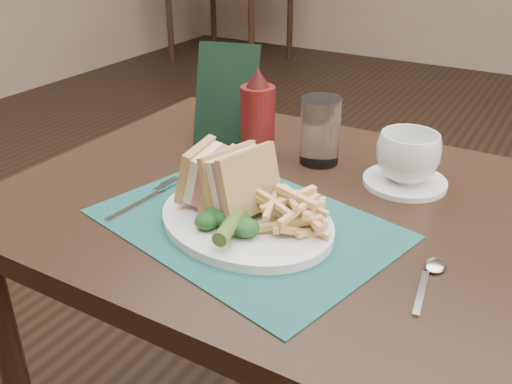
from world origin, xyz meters
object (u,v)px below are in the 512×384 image
table_main (270,354)px  placemat (246,224)px  coffee_cup (408,157)px  table_bg_left (231,15)px  ketchup_bottle (258,116)px  saucer (405,182)px  sandwich_half_b (232,177)px  plate (246,221)px  check_presenter (226,95)px  sandwich_half_a (195,172)px  drinking_glass (320,131)px

table_main → placemat: 0.39m
table_main → coffee_cup: size_ratio=8.03×
table_bg_left → ketchup_bottle: size_ratio=4.84×
placemat → saucer: 0.32m
table_bg_left → saucer: saucer is taller
sandwich_half_b → ketchup_bottle: 0.23m
table_bg_left → table_main: bearing=-56.0°
placemat → saucer: saucer is taller
coffee_cup → ketchup_bottle: (-0.28, -0.04, 0.04)m
coffee_cup → saucer: bearing=0.0°
saucer → plate: bearing=-121.8°
table_bg_left → check_presenter: bearing=-57.1°
plate → sandwich_half_b: size_ratio=2.73×
sandwich_half_a → plate: bearing=-15.0°
plate → sandwich_half_a: sandwich_half_a is taller
drinking_glass → placemat: bearing=-89.2°
saucer → check_presenter: bearing=178.2°
plate → sandwich_half_b: (-0.03, 0.01, 0.06)m
table_bg_left → drinking_glass: 3.87m
sandwich_half_a → drinking_glass: (0.10, 0.27, -0.00)m
sandwich_half_b → check_presenter: (-0.19, 0.27, 0.03)m
table_main → saucer: size_ratio=6.00×
sandwich_half_b → saucer: size_ratio=0.73×
saucer → drinking_glass: 0.19m
table_bg_left → drinking_glass: size_ratio=6.92×
coffee_cup → drinking_glass: bearing=176.1°
sandwich_half_a → placemat: bearing=-12.7°
ketchup_bottle → check_presenter: check_presenter is taller
sandwich_half_b → drinking_glass: bearing=100.1°
sandwich_half_a → check_presenter: (-0.12, 0.27, 0.04)m
saucer → check_presenter: 0.40m
coffee_cup → ketchup_bottle: 0.29m
table_bg_left → plate: size_ratio=3.00×
table_main → ketchup_bottle: ketchup_bottle is taller
saucer → sandwich_half_a: bearing=-136.0°
table_bg_left → saucer: (2.41, -3.14, 0.38)m
table_bg_left → placemat: 4.09m
table_main → placemat: bearing=-81.1°
table_main → ketchup_bottle: bearing=130.8°
table_bg_left → sandwich_half_a: 4.04m
sandwich_half_a → drinking_glass: size_ratio=0.74×
table_bg_left → placemat: placemat is taller
placemat → drinking_glass: (-0.00, 0.28, 0.06)m
saucer → ketchup_bottle: ketchup_bottle is taller
check_presenter → sandwich_half_a: bearing=-82.3°
table_bg_left → placemat: bearing=-56.7°
ketchup_bottle → saucer: bearing=8.7°
ketchup_bottle → table_bg_left: bearing=123.8°
plate → check_presenter: 0.37m
plate → coffee_cup: size_ratio=2.68×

